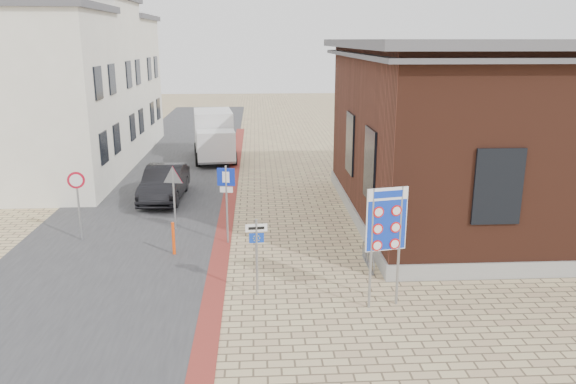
{
  "coord_description": "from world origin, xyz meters",
  "views": [
    {
      "loc": [
        -0.76,
        -13.89,
        6.79
      ],
      "look_at": [
        0.2,
        2.94,
        2.2
      ],
      "focal_mm": 35.0,
      "sensor_mm": 36.0,
      "label": 1
    }
  ],
  "objects_px": {
    "sedan": "(164,183)",
    "parking_sign": "(226,190)",
    "essen_sign": "(257,246)",
    "bollard": "(173,239)",
    "border_sign": "(386,222)",
    "box_truck": "(214,135)"
  },
  "relations": [
    {
      "from": "sedan",
      "to": "box_truck",
      "type": "distance_m",
      "value": 8.59
    },
    {
      "from": "border_sign",
      "to": "box_truck",
      "type": "bearing_deg",
      "value": 94.7
    },
    {
      "from": "parking_sign",
      "to": "bollard",
      "type": "relative_size",
      "value": 2.48
    },
    {
      "from": "essen_sign",
      "to": "bollard",
      "type": "bearing_deg",
      "value": 125.31
    },
    {
      "from": "sedan",
      "to": "bollard",
      "type": "height_order",
      "value": "sedan"
    },
    {
      "from": "box_truck",
      "to": "bollard",
      "type": "relative_size",
      "value": 5.0
    },
    {
      "from": "border_sign",
      "to": "essen_sign",
      "type": "bearing_deg",
      "value": 153.59
    },
    {
      "from": "sedan",
      "to": "essen_sign",
      "type": "height_order",
      "value": "essen_sign"
    },
    {
      "from": "border_sign",
      "to": "essen_sign",
      "type": "distance_m",
      "value": 3.53
    },
    {
      "from": "parking_sign",
      "to": "bollard",
      "type": "bearing_deg",
      "value": -139.34
    },
    {
      "from": "sedan",
      "to": "parking_sign",
      "type": "xyz_separation_m",
      "value": [
        3.01,
        -5.67,
        1.14
      ]
    },
    {
      "from": "sedan",
      "to": "parking_sign",
      "type": "height_order",
      "value": "parking_sign"
    },
    {
      "from": "border_sign",
      "to": "bollard",
      "type": "relative_size",
      "value": 2.93
    },
    {
      "from": "essen_sign",
      "to": "bollard",
      "type": "height_order",
      "value": "essen_sign"
    },
    {
      "from": "bollard",
      "to": "box_truck",
      "type": "bearing_deg",
      "value": 88.93
    },
    {
      "from": "parking_sign",
      "to": "bollard",
      "type": "xyz_separation_m",
      "value": [
        -1.7,
        -0.99,
        -1.33
      ]
    },
    {
      "from": "sedan",
      "to": "parking_sign",
      "type": "relative_size",
      "value": 1.65
    },
    {
      "from": "essen_sign",
      "to": "sedan",
      "type": "bearing_deg",
      "value": 106.85
    },
    {
      "from": "sedan",
      "to": "essen_sign",
      "type": "bearing_deg",
      "value": -65.82
    },
    {
      "from": "box_truck",
      "to": "border_sign",
      "type": "relative_size",
      "value": 1.71
    },
    {
      "from": "sedan",
      "to": "parking_sign",
      "type": "distance_m",
      "value": 6.52
    },
    {
      "from": "sedan",
      "to": "border_sign",
      "type": "bearing_deg",
      "value": -53.6
    }
  ]
}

